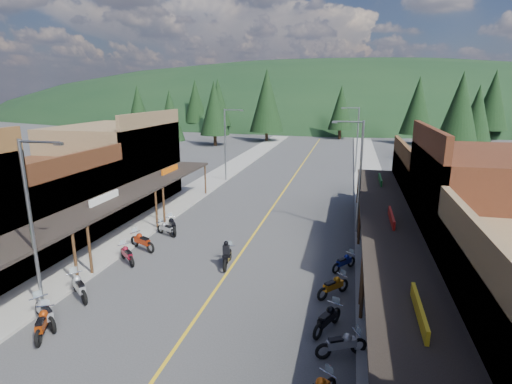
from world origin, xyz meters
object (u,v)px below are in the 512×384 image
Objects in this scene: streetlight_3 at (356,137)px; pine_0 at (138,106)px; pine_3 at (341,107)px; pine_9 at (477,115)px; bike_west_5 at (45,312)px; shop_east_3 at (450,193)px; pine_11 at (460,112)px; shop_west_3 at (117,165)px; streetlight_0 at (33,220)px; pine_1 at (218,102)px; bike_east_8 at (344,261)px; bike_east_7 at (333,285)px; pine_8 at (170,116)px; streetlight_1 at (226,142)px; pine_7 at (195,101)px; bike_west_7 at (127,254)px; pedestrian_east_b at (366,197)px; pine_5 at (493,100)px; rider_on_bike at (227,256)px; pine_4 at (418,105)px; pine_10 at (214,108)px; bike_west_9 at (166,228)px; bike_west_10 at (172,225)px; bike_east_6 at (327,318)px; streetlight_2 at (358,172)px; shop_east_2 at (497,221)px; bike_west_6 at (79,286)px; pedestrian_east_a at (381,276)px; pine_2 at (267,101)px; bike_east_5 at (341,343)px; shop_west_2 at (38,205)px; bike_west_4 at (42,322)px.

pine_0 is at bearing 145.72° from streetlight_3.
pine_3 reaches higher than pine_9.
pine_9 reaches higher than bike_west_5.
shop_east_3 is 27.81m from pine_11.
streetlight_0 is (6.83, -17.30, 0.94)m from shop_west_3.
bike_east_8 is (30.35, -68.33, -6.69)m from pine_1.
pine_8 is at bearing 164.51° from bike_east_7.
streetlight_1 is 59.59m from pine_7.
pedestrian_east_b is at bearing -2.95° from bike_west_7.
pine_11 reaches higher than streetlight_1.
rider_on_bike is at bearing -115.65° from pine_5.
bike_west_5 is (-19.91, -18.23, -1.87)m from shop_east_3.
pine_4 reaches higher than shop_west_3.
pine_10 reaches higher than bike_west_9.
bike_west_10 is at bearing -74.76° from pine_10.
pine_1 is 6.01× the size of bike_west_7.
bike_west_5 is at bearing -143.19° from bike_east_6.
shop_east_3 is at bearing -43.33° from pine_0.
shop_east_3 is 7.80m from streetlight_2.
bike_west_6 is (-20.03, -6.24, -2.86)m from shop_east_2.
pine_10 reaches higher than pedestrian_east_a.
shop_east_2 is 1.36× the size of streetlight_0.
bike_east_7 is (12.85, 4.53, -3.87)m from streetlight_0.
shop_east_3 is (-0.03, 9.60, -0.99)m from shop_east_2.
pine_1 is 72.81m from bike_west_7.
streetlight_2 is 0.80× the size of pine_8.
pine_3 is at bearing -15.52° from pine_7.
pine_7 reaches higher than bike_west_7.
pine_5 is 81.90m from bike_east_6.
pine_2 reaches higher than pine_11.
pine_11 is 6.66× the size of pedestrian_east_a.
pine_10 reaches higher than bike_east_5.
pine_0 is at bearing 151.39° from pine_10.
pine_4 is 5.55× the size of rider_on_bike.
streetlight_1 is 0.64× the size of pine_7.
pine_9 is (64.00, -17.00, -0.10)m from pine_0.
shop_west_2 is 0.87× the size of pine_4.
bike_west_4 reaches higher than bike_west_7.
streetlight_3 is at bearing 16.92° from bike_west_7.
pine_8 is (-26.00, -26.00, -0.51)m from pine_3.
shop_west_3 is at bearing -156.91° from bike_east_5.
pine_5 is 36.78m from pine_11.
pine_1 is 68.27m from bike_west_9.
pine_5 reaches higher than bike_west_9.
bike_east_8 is at bearing -25.56° from shop_west_3.
bike_west_6 is 1.25× the size of pedestrian_east_a.
pine_11 is at bearing 80.28° from shop_east_2.
pine_8 is at bearing -150.26° from pine_5.
pine_2 reaches higher than bike_west_6.
pine_3 is (-2.95, 36.00, 2.02)m from streetlight_3.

